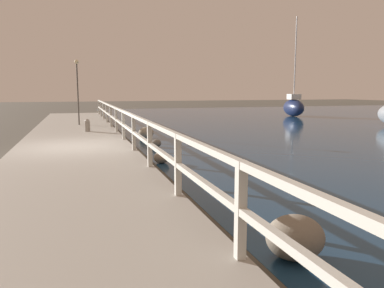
% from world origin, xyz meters
% --- Properties ---
extents(ground_plane, '(120.00, 120.00, 0.00)m').
position_xyz_m(ground_plane, '(0.00, 0.00, 0.00)').
color(ground_plane, '#4C473D').
extents(dock_walkway, '(3.58, 36.00, 0.34)m').
position_xyz_m(dock_walkway, '(0.00, 0.00, 0.17)').
color(dock_walkway, '#9E998E').
rests_on(dock_walkway, ground).
extents(railing, '(0.10, 32.50, 1.04)m').
position_xyz_m(railing, '(1.69, 0.00, 1.05)').
color(railing, beige).
rests_on(railing, dock_walkway).
extents(boulder_far_strip, '(0.44, 0.40, 0.33)m').
position_xyz_m(boulder_far_strip, '(2.40, -1.74, 0.17)').
color(boulder_far_strip, gray).
rests_on(boulder_far_strip, ground).
extents(boulder_water_edge, '(0.74, 0.67, 0.56)m').
position_xyz_m(boulder_water_edge, '(2.65, -8.26, 0.28)').
color(boulder_water_edge, slate).
rests_on(boulder_water_edge, ground).
extents(boulder_downstream, '(0.38, 0.34, 0.29)m').
position_xyz_m(boulder_downstream, '(2.87, 1.30, 0.14)').
color(boulder_downstream, '#666056').
rests_on(boulder_downstream, ground).
extents(boulder_upstream, '(0.66, 0.59, 0.50)m').
position_xyz_m(boulder_upstream, '(2.98, 3.95, 0.25)').
color(boulder_upstream, gray).
rests_on(boulder_upstream, ground).
extents(mooring_bollard, '(0.23, 0.23, 0.53)m').
position_xyz_m(mooring_bollard, '(0.53, 4.32, 0.61)').
color(mooring_bollard, gray).
rests_on(mooring_bollard, dock_walkway).
extents(dock_lamp, '(0.21, 0.21, 3.25)m').
position_xyz_m(dock_lamp, '(0.22, 7.71, 2.50)').
color(dock_lamp, '#514C47').
rests_on(dock_lamp, dock_walkway).
extents(sailboat_navy, '(1.65, 3.26, 7.75)m').
position_xyz_m(sailboat_navy, '(16.79, 14.27, 0.77)').
color(sailboat_navy, '#192347').
rests_on(sailboat_navy, water_surface).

